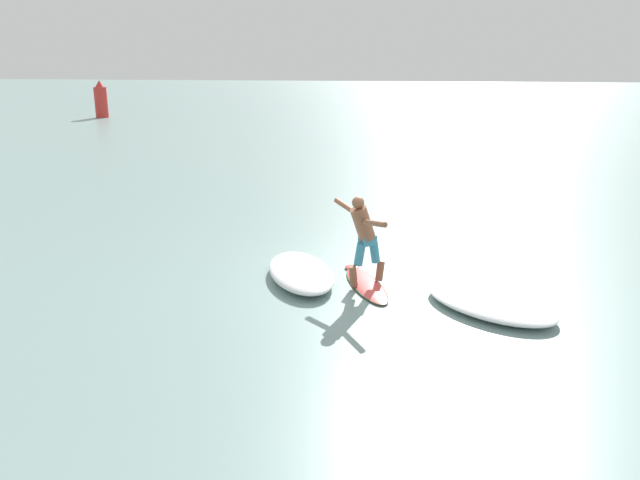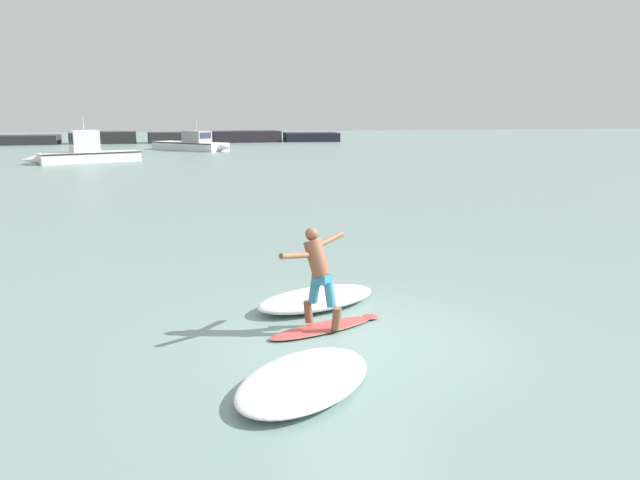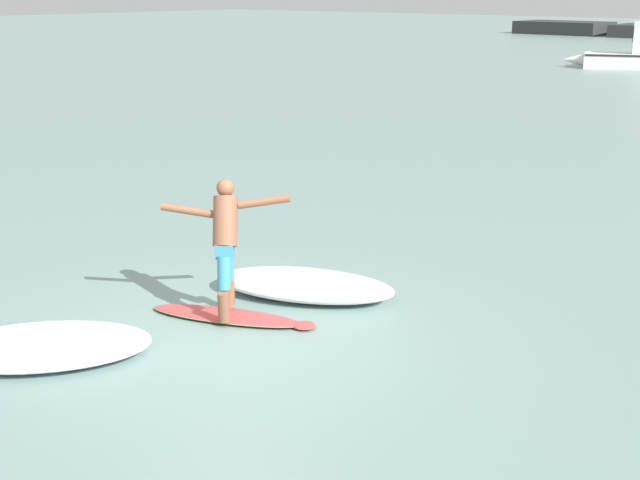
{
  "view_description": "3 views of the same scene",
  "coord_description": "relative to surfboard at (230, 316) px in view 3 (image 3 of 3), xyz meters",
  "views": [
    {
      "loc": [
        -10.57,
        -0.33,
        3.79
      ],
      "look_at": [
        -0.19,
        1.26,
        0.72
      ],
      "focal_mm": 35.0,
      "sensor_mm": 36.0,
      "label": 1
    },
    {
      "loc": [
        -2.56,
        -8.64,
        3.36
      ],
      "look_at": [
        -0.33,
        1.17,
        1.28
      ],
      "focal_mm": 35.0,
      "sensor_mm": 36.0,
      "label": 2
    },
    {
      "loc": [
        6.61,
        -6.34,
        3.73
      ],
      "look_at": [
        -0.14,
        1.71,
        0.73
      ],
      "focal_mm": 50.0,
      "sensor_mm": 36.0,
      "label": 3
    }
  ],
  "objects": [
    {
      "name": "surfboard",
      "position": [
        0.0,
        0.0,
        0.0
      ],
      "size": [
        2.04,
        1.15,
        0.2
      ],
      "color": "#D54542",
      "rests_on": "ground"
    },
    {
      "name": "wave_foam_at_tail",
      "position": [
        0.14,
        1.17,
        0.11
      ],
      "size": [
        2.53,
        1.86,
        0.28
      ],
      "color": "white",
      "rests_on": "ground"
    },
    {
      "name": "ground_plane",
      "position": [
        0.43,
        -0.42,
        -0.03
      ],
      "size": [
        200.0,
        200.0,
        0.0
      ],
      "primitive_type": "plane",
      "color": "gray"
    },
    {
      "name": "wave_foam_at_nose",
      "position": [
        -0.72,
        -2.01,
        0.08
      ],
      "size": [
        2.5,
        2.56,
        0.22
      ],
      "color": "white",
      "rests_on": "ground"
    },
    {
      "name": "surfer",
      "position": [
        -0.08,
        0.05,
        0.94
      ],
      "size": [
        1.22,
        1.01,
        1.55
      ],
      "color": "brown",
      "rests_on": "surfboard"
    }
  ]
}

